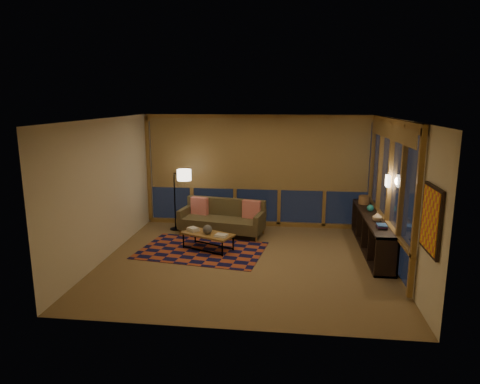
# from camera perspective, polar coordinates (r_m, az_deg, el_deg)

# --- Properties ---
(floor) EXTENTS (5.50, 5.00, 0.01)m
(floor) POSITION_cam_1_polar(r_m,az_deg,el_deg) (8.33, 0.86, -9.23)
(floor) COLOR #95764B
(floor) RESTS_ON ground
(ceiling) EXTENTS (5.50, 5.00, 0.01)m
(ceiling) POSITION_cam_1_polar(r_m,az_deg,el_deg) (7.76, 0.92, 9.67)
(ceiling) COLOR beige
(ceiling) RESTS_ON walls
(walls) EXTENTS (5.51, 5.01, 2.70)m
(walls) POSITION_cam_1_polar(r_m,az_deg,el_deg) (7.93, 0.89, -0.12)
(walls) COLOR beige
(walls) RESTS_ON floor
(window_wall_back) EXTENTS (5.30, 0.16, 2.60)m
(window_wall_back) POSITION_cam_1_polar(r_m,az_deg,el_deg) (10.31, 2.30, 2.76)
(window_wall_back) COLOR #A07231
(window_wall_back) RESTS_ON walls
(window_wall_right) EXTENTS (0.16, 3.70, 2.60)m
(window_wall_right) POSITION_cam_1_polar(r_m,az_deg,el_deg) (8.68, 19.20, 0.28)
(window_wall_right) COLOR #A07231
(window_wall_right) RESTS_ON walls
(wall_art) EXTENTS (0.06, 0.74, 0.94)m
(wall_art) POSITION_cam_1_polar(r_m,az_deg,el_deg) (6.36, 24.09, -3.40)
(wall_art) COLOR #D34926
(wall_art) RESTS_ON walls
(wall_sconce) EXTENTS (0.12, 0.18, 0.22)m
(wall_sconce) POSITION_cam_1_polar(r_m,az_deg,el_deg) (8.49, 19.11, 1.40)
(wall_sconce) COLOR #FFEDCE
(wall_sconce) RESTS_ON walls
(sofa) EXTENTS (2.01, 1.10, 0.78)m
(sofa) POSITION_cam_1_polar(r_m,az_deg,el_deg) (9.81, -2.45, -3.49)
(sofa) COLOR brown
(sofa) RESTS_ON floor
(pillow_left) EXTENTS (0.43, 0.24, 0.41)m
(pillow_left) POSITION_cam_1_polar(r_m,az_deg,el_deg) (10.13, -5.41, -1.83)
(pillow_left) COLOR red
(pillow_left) RESTS_ON sofa
(pillow_right) EXTENTS (0.44, 0.23, 0.42)m
(pillow_right) POSITION_cam_1_polar(r_m,az_deg,el_deg) (9.75, 1.57, -2.29)
(pillow_right) COLOR red
(pillow_right) RESTS_ON sofa
(area_rug) EXTENTS (2.69, 1.99, 0.01)m
(area_rug) POSITION_cam_1_polar(r_m,az_deg,el_deg) (8.92, -5.15, -7.74)
(area_rug) COLOR #9E4323
(area_rug) RESTS_ON floor
(coffee_table) EXTENTS (1.16, 0.87, 0.35)m
(coffee_table) POSITION_cam_1_polar(r_m,az_deg,el_deg) (8.91, -4.27, -6.59)
(coffee_table) COLOR #A07231
(coffee_table) RESTS_ON floor
(book_stack_a) EXTENTS (0.33, 0.32, 0.08)m
(book_stack_a) POSITION_cam_1_polar(r_m,az_deg,el_deg) (9.03, -6.28, -4.95)
(book_stack_a) COLOR beige
(book_stack_a) RESTS_ON coffee_table
(book_stack_b) EXTENTS (0.31, 0.28, 0.05)m
(book_stack_b) POSITION_cam_1_polar(r_m,az_deg,el_deg) (8.63, -2.52, -5.77)
(book_stack_b) COLOR beige
(book_stack_b) RESTS_ON coffee_table
(ceramic_pot) EXTENTS (0.27, 0.27, 0.19)m
(ceramic_pot) POSITION_cam_1_polar(r_m,az_deg,el_deg) (8.79, -4.36, -4.98)
(ceramic_pot) COLOR black
(ceramic_pot) RESTS_ON coffee_table
(floor_lamp) EXTENTS (0.59, 0.54, 1.49)m
(floor_lamp) POSITION_cam_1_polar(r_m,az_deg,el_deg) (10.22, -8.70, -0.91)
(floor_lamp) COLOR black
(floor_lamp) RESTS_ON floor
(bookshelf) EXTENTS (0.40, 2.94, 0.73)m
(bookshelf) POSITION_cam_1_polar(r_m,az_deg,el_deg) (9.23, 17.15, -5.20)
(bookshelf) COLOR black
(bookshelf) RESTS_ON floor
(basket) EXTENTS (0.31, 0.31, 0.19)m
(basket) POSITION_cam_1_polar(r_m,az_deg,el_deg) (10.05, 16.23, -1.00)
(basket) COLOR #A16A42
(basket) RESTS_ON bookshelf
(teal_bowl) EXTENTS (0.16, 0.16, 0.15)m
(teal_bowl) POSITION_cam_1_polar(r_m,az_deg,el_deg) (9.42, 16.98, -2.06)
(teal_bowl) COLOR teal
(teal_bowl) RESTS_ON bookshelf
(vase) EXTENTS (0.24, 0.24, 0.20)m
(vase) POSITION_cam_1_polar(r_m,az_deg,el_deg) (8.69, 17.84, -3.14)
(vase) COLOR tan
(vase) RESTS_ON bookshelf
(shelf_book_stack) EXTENTS (0.23, 0.28, 0.07)m
(shelf_book_stack) POSITION_cam_1_polar(r_m,az_deg,el_deg) (8.28, 18.39, -4.37)
(shelf_book_stack) COLOR beige
(shelf_book_stack) RESTS_ON bookshelf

